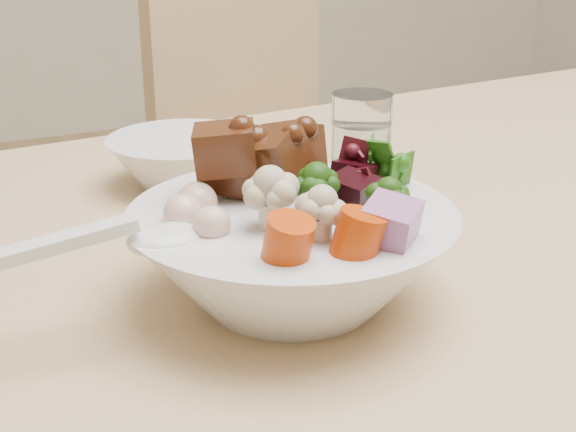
{
  "coord_description": "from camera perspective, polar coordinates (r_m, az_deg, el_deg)",
  "views": [
    {
      "loc": [
        -0.79,
        -0.53,
        0.97
      ],
      "look_at": [
        -0.55,
        -0.03,
        0.75
      ],
      "focal_mm": 50.0,
      "sensor_mm": 36.0,
      "label": 1
    }
  ],
  "objects": [
    {
      "name": "water_glass",
      "position": [
        0.83,
        5.19,
        4.78
      ],
      "size": [
        0.06,
        0.06,
        0.11
      ],
      "color": "white",
      "rests_on": "dining_table"
    },
    {
      "name": "side_bowl",
      "position": [
        0.86,
        -7.51,
        3.87
      ],
      "size": [
        0.16,
        0.16,
        0.05
      ],
      "primitive_type": null,
      "color": "silver",
      "rests_on": "dining_table"
    },
    {
      "name": "soup_spoon",
      "position": [
        0.55,
        -10.55,
        -1.71
      ],
      "size": [
        0.15,
        0.05,
        0.03
      ],
      "rotation": [
        0.0,
        0.0,
        -0.11
      ],
      "color": "silver",
      "rests_on": "food_bowl"
    },
    {
      "name": "chair_far",
      "position": [
        1.52,
        -0.39,
        4.31
      ],
      "size": [
        0.54,
        0.54,
        0.93
      ],
      "rotation": [
        0.0,
        0.0,
        0.34
      ],
      "color": "tan",
      "rests_on": "ground"
    },
    {
      "name": "dining_table",
      "position": [
        0.96,
        17.23,
        -1.33
      ],
      "size": [
        1.52,
        0.93,
        0.68
      ],
      "rotation": [
        0.0,
        0.0,
        0.08
      ],
      "color": "#DBB081",
      "rests_on": "ground"
    },
    {
      "name": "food_bowl",
      "position": [
        0.6,
        0.38,
        -2.3
      ],
      "size": [
        0.25,
        0.25,
        0.13
      ],
      "color": "silver",
      "rests_on": "dining_table"
    }
  ]
}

